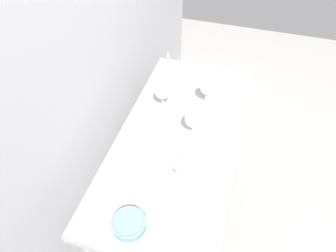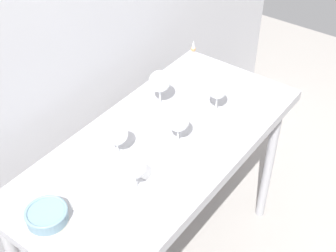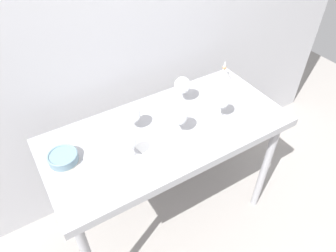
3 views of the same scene
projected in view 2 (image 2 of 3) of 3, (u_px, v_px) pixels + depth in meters
back_wall at (65, 23)px, 1.96m from camera, size 3.80×0.04×2.60m
steel_counter at (161, 160)px, 2.06m from camera, size 1.40×0.65×0.90m
wine_glass_near_left at (134, 169)px, 1.70m from camera, size 0.08×0.08×0.16m
wine_glass_near_center at (178, 121)px, 1.90m from camera, size 0.09×0.09×0.18m
wine_glass_far_right at (160, 82)px, 2.10m from camera, size 0.10×0.10×0.19m
wine_glass_near_right at (217, 91)px, 2.06m from camera, size 0.09×0.09×0.18m
wine_glass_far_left at (116, 134)px, 1.85m from camera, size 0.09×0.09×0.16m
tasting_sheet_upper at (157, 166)px, 1.88m from camera, size 0.21×0.25×0.00m
tasting_sheet_lower at (85, 177)px, 1.83m from camera, size 0.29×0.33×0.00m
tasting_bowl at (47, 215)px, 1.65m from camera, size 0.15×0.15×0.05m
decanter_funnel at (193, 57)px, 2.44m from camera, size 0.12×0.12×0.14m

